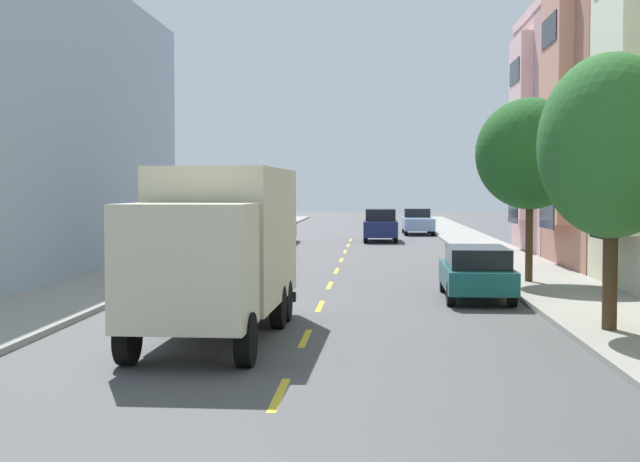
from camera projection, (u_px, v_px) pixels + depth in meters
The scene contains 14 objects.
ground_plane at pixel (339, 264), 36.17m from camera, with size 160.00×160.00×0.00m, color #4C4C4F.
sidewalk_left at pixel (158, 266), 34.61m from camera, with size 3.20×120.00×0.14m, color #99968E.
sidewalk_right at pixel (521, 268), 33.74m from camera, with size 3.20×120.00×0.14m, color #99968E.
lane_centerline_dashes at pixel (333, 277), 30.69m from camera, with size 0.14×47.20×0.01m.
townhouse_fifth_rose at pixel (634, 136), 41.73m from camera, with size 11.08×8.07×11.62m.
street_tree_second at pixel (612, 146), 18.31m from camera, with size 3.09×3.09×5.83m.
street_tree_third at pixel (530, 154), 27.92m from camera, with size 3.48×3.48×5.88m.
delivery_box_truck at pixel (221, 243), 18.37m from camera, with size 2.57×7.51×3.55m.
parked_suv_burgundy at pixel (210, 250), 30.31m from camera, with size 1.96×4.80×1.93m.
parked_suv_orange at pixel (276, 226), 50.31m from camera, with size 1.96×4.80×1.93m.
parked_pickup_charcoal at pixel (255, 237), 41.36m from camera, with size 2.01×5.30×1.73m.
parked_pickup_sky at pixel (418, 222), 59.91m from camera, with size 2.04×5.32×1.73m.
parked_wagon_teal at pixel (476, 271), 24.60m from camera, with size 1.91×4.73×1.50m.
moving_navy_sedan at pixel (380, 225), 51.61m from camera, with size 1.95×4.80×1.93m.
Camera 1 is at (1.42, -6.04, 3.12)m, focal length 49.12 mm.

